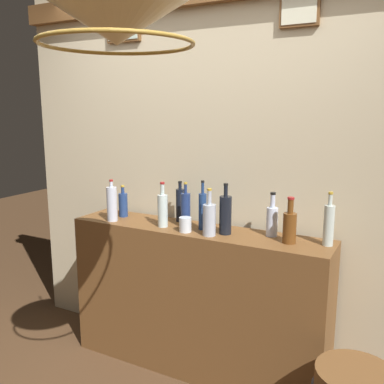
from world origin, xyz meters
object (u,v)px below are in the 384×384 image
Objects in this scene: liquor_bottle_rye at (180,204)px; liquor_bottle_tequila at (203,210)px; liquor_bottle_scotch at (186,210)px; liquor_bottle_vermouth at (163,210)px; liquor_bottle_gin at (112,204)px; liquor_bottle_sherry at (209,219)px; glass_tumbler_rocks at (185,225)px; pendant_lamp at (116,22)px; liquor_bottle_bourbon at (123,204)px; liquor_bottle_brandy at (225,214)px; liquor_bottle_whiskey at (272,220)px; liquor_bottle_port at (290,226)px; liquor_bottle_mezcal at (329,224)px.

liquor_bottle_tequila is at bearing -25.09° from liquor_bottle_rye.
liquor_bottle_scotch is 0.15m from liquor_bottle_vermouth.
liquor_bottle_gin reaches higher than liquor_bottle_rye.
liquor_bottle_sherry is 0.92× the size of liquor_bottle_tequila.
glass_tumbler_rocks is (0.57, 0.00, -0.07)m from liquor_bottle_gin.
liquor_bottle_tequila reaches higher than liquor_bottle_scotch.
liquor_bottle_tequila is 0.53× the size of pendant_lamp.
liquor_bottle_vermouth reaches higher than glass_tumbler_rocks.
liquor_bottle_bourbon is at bearing 166.57° from liquor_bottle_vermouth.
liquor_bottle_gin is 0.91× the size of liquor_bottle_tequila.
liquor_bottle_gin is 0.97× the size of liquor_bottle_vermouth.
liquor_bottle_vermouth is 0.94× the size of liquor_bottle_tequila.
liquor_bottle_bourbon is 0.53m from liquor_bottle_scotch.
liquor_bottle_vermouth is (-0.43, -0.04, -0.01)m from liquor_bottle_brandy.
liquor_bottle_scotch reaches higher than liquor_bottle_rye.
liquor_bottle_whiskey is at bearing 9.14° from liquor_bottle_tequila.
liquor_bottle_port is 0.21m from liquor_bottle_mezcal.
liquor_bottle_bourbon is 1.63m from pendant_lamp.
liquor_bottle_sherry reaches higher than liquor_bottle_gin.
liquor_bottle_gin is 0.91× the size of liquor_bottle_brandy.
liquor_bottle_whiskey is at bearing 7.99° from liquor_bottle_scotch.
liquor_bottle_bourbon is 1.42m from liquor_bottle_mezcal.
liquor_bottle_port is 0.69m from liquor_bottle_scotch.
liquor_bottle_rye is 0.94× the size of liquor_bottle_scotch.
liquor_bottle_whiskey is at bearing 11.10° from liquor_bottle_vermouth.
pendant_lamp is (0.39, -0.94, 0.96)m from liquor_bottle_vermouth.
liquor_bottle_gin reaches higher than liquor_bottle_port.
glass_tumbler_rocks is (-0.24, -0.08, -0.08)m from liquor_bottle_brandy.
liquor_bottle_tequila is (-0.10, 0.10, 0.02)m from liquor_bottle_sherry.
liquor_bottle_mezcal reaches higher than liquor_bottle_rye.
liquor_bottle_brandy is 0.26m from glass_tumbler_rocks.
liquor_bottle_mezcal is (0.60, 0.07, -0.00)m from liquor_bottle_brandy.
liquor_bottle_vermouth is 0.49× the size of pendant_lamp.
liquor_bottle_brandy is at bearing 5.56° from liquor_bottle_vermouth.
liquor_bottle_vermouth is at bearing 5.87° from liquor_bottle_gin.
liquor_bottle_mezcal is 1.55m from pendant_lamp.
liquor_bottle_brandy is at bearing 5.71° from liquor_bottle_gin.
liquor_bottle_gin is 1.42m from liquor_bottle_mezcal.
liquor_bottle_brandy is at bearing 17.86° from glass_tumbler_rocks.
liquor_bottle_rye is 0.25m from liquor_bottle_tequila.
liquor_bottle_scotch is at bearing -172.01° from liquor_bottle_whiskey.
liquor_bottle_bourbon is 2.44× the size of glass_tumbler_rocks.
liquor_bottle_vermouth is (-0.14, -0.06, -0.00)m from liquor_bottle_scotch.
liquor_bottle_rye is (0.42, 0.08, 0.03)m from liquor_bottle_bourbon.
liquor_bottle_whiskey is at bearing 19.51° from liquor_bottle_brandy.
liquor_bottle_vermouth is (-0.82, -0.05, 0.01)m from liquor_bottle_port.
liquor_bottle_port is 0.64m from glass_tumbler_rocks.
glass_tumbler_rocks is (-0.07, -0.10, -0.08)m from liquor_bottle_tequila.
liquor_bottle_bourbon is 0.81× the size of liquor_bottle_rye.
liquor_bottle_tequila is at bearing 9.33° from liquor_bottle_gin.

